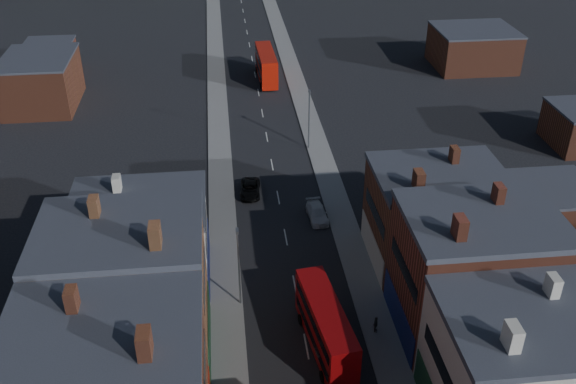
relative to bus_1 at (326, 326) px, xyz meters
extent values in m
cube|color=gray|center=(-8.00, 26.38, -2.38)|extent=(3.00, 200.00, 0.12)
cube|color=gray|center=(5.00, 26.38, -2.38)|extent=(3.00, 200.00, 0.12)
cylinder|color=slate|center=(-6.70, 6.38, 1.56)|extent=(0.16, 0.16, 8.00)
cube|color=slate|center=(-6.70, 6.38, 5.56)|extent=(0.25, 0.70, 0.25)
cylinder|color=slate|center=(3.70, 36.38, 1.56)|extent=(0.16, 0.16, 8.00)
cube|color=slate|center=(3.70, 36.38, 5.56)|extent=(0.25, 0.70, 0.25)
cube|color=#A6090B|center=(0.00, 0.00, -0.01)|extent=(3.71, 10.71, 4.19)
cube|color=black|center=(0.00, 0.00, -0.82)|extent=(3.66, 9.88, 0.86)
cube|color=black|center=(0.00, 0.00, 0.99)|extent=(3.66, 9.88, 0.86)
cylinder|color=black|center=(-0.75, -3.48, -1.97)|extent=(0.41, 0.98, 0.95)
cylinder|color=black|center=(1.61, -3.17, -1.97)|extent=(0.41, 0.98, 0.95)
cylinder|color=black|center=(-1.61, 3.17, -1.97)|extent=(0.41, 0.98, 0.95)
cylinder|color=black|center=(0.75, 3.48, -1.97)|extent=(0.41, 0.98, 0.95)
cube|color=#B41507|center=(0.22, 61.70, 0.16)|extent=(2.87, 11.30, 4.49)
cube|color=black|center=(0.22, 61.70, -0.71)|extent=(2.90, 10.41, 0.92)
cube|color=black|center=(0.22, 61.70, 1.23)|extent=(2.90, 10.41, 0.92)
cylinder|color=black|center=(-0.95, 58.07, -1.93)|extent=(0.33, 1.03, 1.02)
cylinder|color=black|center=(1.60, 58.14, -1.93)|extent=(0.33, 1.03, 1.02)
cylinder|color=black|center=(-1.15, 65.26, -1.93)|extent=(0.33, 1.03, 1.02)
cylinder|color=black|center=(1.40, 65.33, -1.93)|extent=(0.33, 1.03, 1.02)
imported|color=black|center=(-4.65, 25.57, -1.77)|extent=(2.63, 5.02, 1.35)
imported|color=silver|center=(2.30, 19.61, -1.76)|extent=(2.22, 4.84, 1.37)
imported|color=#4F4943|center=(4.59, 1.41, -1.54)|extent=(0.70, 1.01, 1.57)
camera|label=1|loc=(-7.38, -38.46, 36.17)|focal=40.00mm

